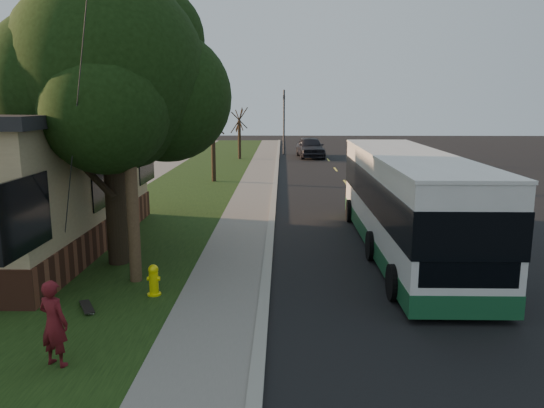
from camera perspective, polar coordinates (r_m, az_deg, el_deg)
The scene contains 15 objects.
ground at distance 12.64m, azimuth -0.81°, elevation -10.12°, with size 120.00×120.00×0.00m, color black.
road at distance 22.54m, azimuth 10.29°, elevation -0.82°, with size 8.00×80.00×0.01m, color black.
curb at distance 22.24m, azimuth 0.07°, elevation -0.65°, with size 0.25×80.00×0.12m, color gray.
sidewalk at distance 22.29m, azimuth -2.50°, elevation -0.69°, with size 2.00×80.00×0.08m, color slate.
grass_verge at distance 22.78m, azimuth -11.32°, elevation -0.65°, with size 5.00×80.00×0.07m, color black.
fire_hydrant at distance 12.84m, azimuth -12.61°, elevation -7.99°, with size 0.32×0.32×0.74m.
utility_pole at distance 13.31m, azimuth -15.36°, elevation 10.95°, with size 2.86×3.21×9.07m.
leafy_tree at distance 15.15m, azimuth -16.89°, elevation 12.86°, with size 6.30×6.00×7.80m.
bare_tree_near at distance 30.13m, azimuth -6.34°, elevation 6.37°, with size 1.38×1.21×4.31m.
bare_tree_far at distance 42.00m, azimuth -3.53°, elevation 7.51°, with size 1.38×1.21×4.03m.
traffic_signal at distance 45.80m, azimuth 1.29°, elevation 9.27°, with size 0.18×0.22×5.50m.
transit_bus at distance 16.52m, azimuth 14.30°, elevation 0.43°, with size 2.59×11.21×3.04m.
skateboarder at distance 9.97m, azimuth -22.43°, elevation -11.76°, with size 0.56×0.37×1.53m, color #551117.
skateboard_main at distance 12.48m, azimuth -19.28°, elevation -10.41°, with size 0.59×0.84×0.08m.
distant_car at distance 43.77m, azimuth 4.14°, elevation 6.12°, with size 1.99×4.96×1.69m, color black.
Camera 1 is at (0.42, -11.78, 4.56)m, focal length 35.00 mm.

